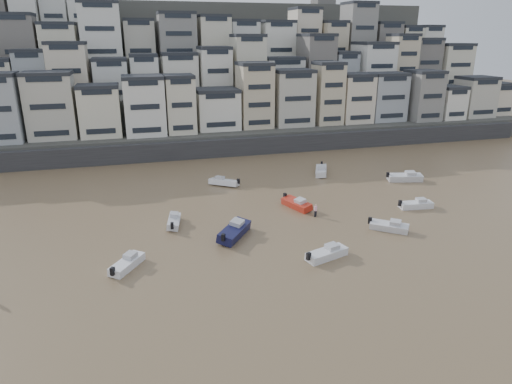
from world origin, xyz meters
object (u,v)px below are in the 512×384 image
object	(u,v)px
boat_g	(405,176)
boat_h	(224,181)
boat_e	(297,203)
boat_f	(174,220)
boat_i	(321,169)
person_pink	(316,210)
boat_d	(416,203)
boat_j	(127,262)
boat_a	(327,252)
boat_b	(389,225)
boat_c	(234,230)

from	to	relation	value
boat_g	boat_h	distance (m)	29.93
boat_e	boat_f	distance (m)	17.21
boat_i	person_pink	world-z (taller)	person_pink
boat_d	boat_j	xyz separation A→B (m)	(-39.06, -7.22, -0.00)
boat_d	boat_g	world-z (taller)	boat_g
boat_e	boat_g	distance (m)	22.82
boat_a	boat_i	xyz separation A→B (m)	(12.20, 29.69, 0.10)
boat_e	boat_g	size ratio (longest dim) A/B	0.90
boat_b	boat_c	size ratio (longest dim) A/B	0.76
boat_e	boat_g	world-z (taller)	boat_g
boat_j	boat_b	bearing A→B (deg)	-53.27
boat_i	boat_c	bearing A→B (deg)	-19.10
boat_f	boat_j	bearing A→B (deg)	160.66
boat_b	boat_e	distance (m)	13.33
boat_f	boat_i	world-z (taller)	boat_i
boat_c	boat_h	distance (m)	20.11
boat_g	boat_e	bearing A→B (deg)	-148.14
boat_b	person_pink	bearing A→B (deg)	175.20
boat_b	person_pink	distance (m)	9.71
boat_f	boat_g	bearing A→B (deg)	-66.94
boat_j	person_pink	world-z (taller)	person_pink
boat_c	boat_e	world-z (taller)	boat_c
boat_f	boat_h	bearing A→B (deg)	-22.84
boat_g	boat_a	bearing A→B (deg)	-123.12
boat_g	boat_h	xyz separation A→B (m)	(-29.36, 5.80, -0.12)
boat_a	boat_i	size ratio (longest dim) A/B	0.88
boat_f	boat_j	distance (m)	11.74
boat_a	boat_e	bearing A→B (deg)	63.70
boat_f	boat_g	size ratio (longest dim) A/B	0.80
boat_j	boat_i	bearing A→B (deg)	-17.13
boat_j	person_pink	xyz separation A→B (m)	(24.30, 8.04, 0.17)
boat_b	boat_d	xyz separation A→B (m)	(7.81, 5.95, 0.01)
boat_b	boat_h	bearing A→B (deg)	163.81
boat_b	boat_j	xyz separation A→B (m)	(-31.26, -1.27, 0.01)
boat_h	boat_g	bearing A→B (deg)	-155.41
boat_b	boat_g	bearing A→B (deg)	91.78
boat_a	boat_e	distance (m)	15.38
boat_d	boat_h	world-z (taller)	boat_h
person_pink	boat_h	bearing A→B (deg)	118.48
boat_g	boat_j	bearing A→B (deg)	-143.25
boat_c	boat_f	bearing A→B (deg)	86.11
boat_g	boat_i	distance (m)	13.93
boat_h	boat_i	bearing A→B (deg)	-138.76
boat_b	boat_j	size ratio (longest dim) A/B	0.98
boat_a	boat_f	distance (m)	20.22
boat_g	boat_i	bearing A→B (deg)	161.51
boat_e	boat_j	world-z (taller)	boat_e
boat_d	boat_j	size ratio (longest dim) A/B	1.00
boat_i	boat_g	bearing A→B (deg)	81.96
boat_b	boat_d	world-z (taller)	boat_d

